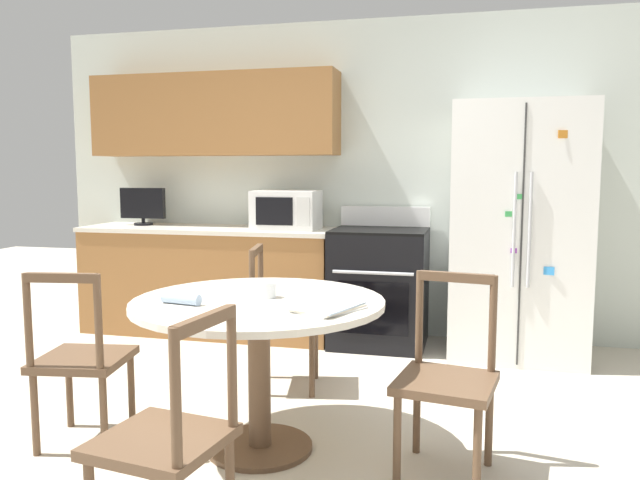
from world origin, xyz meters
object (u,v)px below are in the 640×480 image
dining_chair_far (282,320)px  microwave (286,210)px  countertop_tv (143,205)px  dining_chair_near (168,441)px  dining_chair_left (81,360)px  dining_chair_right (447,380)px  refrigerator (518,231)px  candle_glass (268,291)px  oven_range (379,286)px

dining_chair_far → microwave: bearing=-175.2°
countertop_tv → dining_chair_near: 3.54m
dining_chair_left → dining_chair_near: bearing=-49.8°
dining_chair_right → dining_chair_far: (-1.06, 0.90, 0.00)m
refrigerator → candle_glass: size_ratio=22.34×
oven_range → microwave: bearing=179.3°
oven_range → candle_glass: oven_range is taller
countertop_tv → dining_chair_left: 2.50m
microwave → candle_glass: size_ratio=6.28×
oven_range → dining_chair_left: (-1.18, -2.17, -0.03)m
refrigerator → countertop_tv: (-3.12, 0.12, 0.15)m
candle_glass → refrigerator: bearing=56.0°
refrigerator → microwave: (-1.79, 0.06, 0.13)m
oven_range → dining_chair_right: 2.12m
microwave → candle_glass: 2.05m
dining_chair_right → refrigerator: bearing=-92.6°
oven_range → refrigerator: bearing=-2.7°
countertop_tv → candle_glass: (1.82, -2.04, -0.28)m
dining_chair_right → countertop_tv: bearing=-28.6°
microwave → dining_chair_near: size_ratio=0.58×
microwave → dining_chair_right: microwave is taller
refrigerator → dining_chair_right: refrigerator is taller
microwave → countertop_tv: countertop_tv is taller
refrigerator → dining_chair_far: refrigerator is taller
microwave → countertop_tv: bearing=177.2°
dining_chair_right → candle_glass: size_ratio=10.84×
dining_chair_far → oven_range: bearing=147.5°
dining_chair_right → dining_chair_left: (-1.79, -0.14, 0.00)m
refrigerator → dining_chair_near: bearing=-115.1°
dining_chair_far → dining_chair_left: bearing=-45.6°
dining_chair_far → dining_chair_near: same height
dining_chair_left → candle_glass: bearing=3.4°
dining_chair_far → dining_chair_near: (0.14, -1.79, 0.00)m
refrigerator → dining_chair_right: (-0.42, -1.98, -0.49)m
dining_chair_left → dining_chair_far: bearing=46.0°
refrigerator → dining_chair_near: size_ratio=2.06×
dining_chair_near → dining_chair_left: bearing=57.7°
dining_chair_far → dining_chair_near: 1.79m
oven_range → dining_chair_far: 1.22m
dining_chair_far → dining_chair_right: bearing=39.1°
dining_chair_near → candle_glass: size_ratio=10.84×
microwave → countertop_tv: 1.32m
dining_chair_left → candle_glass: 1.00m
microwave → dining_chair_far: size_ratio=0.58×
microwave → dining_chair_far: 1.33m
countertop_tv → candle_glass: 2.75m
microwave → countertop_tv: size_ratio=1.28×
oven_range → microwave: (-0.77, 0.01, 0.59)m
oven_range → dining_chair_right: size_ratio=1.20×
dining_chair_near → oven_range: bearing=2.3°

